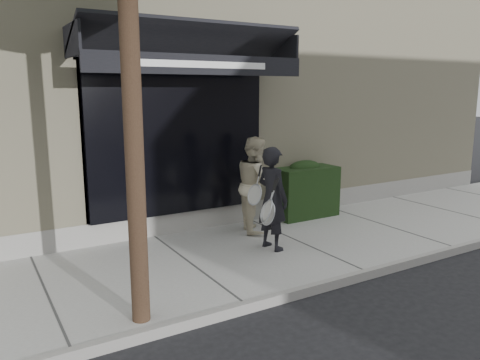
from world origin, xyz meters
TOP-DOWN VIEW (x-y plane):
  - ground at (0.00, 0.00)m, footprint 80.00×80.00m
  - sidewalk at (0.00, 0.00)m, footprint 20.00×3.00m
  - curb at (0.00, -1.55)m, footprint 20.00×0.10m
  - building_facade at (-0.01, 4.96)m, footprint 14.30×8.04m
  - hedge at (1.10, 1.25)m, footprint 1.30×0.70m
  - pedestrian_front at (-0.60, -0.08)m, footprint 0.68×0.85m
  - pedestrian_back at (-0.30, 0.89)m, footprint 0.90×1.01m

SIDE VIEW (x-z plane):
  - ground at x=0.00m, z-range 0.00..0.00m
  - sidewalk at x=0.00m, z-range 0.00..0.12m
  - curb at x=0.00m, z-range 0.00..0.14m
  - hedge at x=1.10m, z-range 0.09..1.23m
  - pedestrian_front at x=-0.60m, z-range 0.12..1.77m
  - pedestrian_back at x=-0.30m, z-range 0.12..1.83m
  - building_facade at x=-0.01m, z-range -0.08..5.56m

